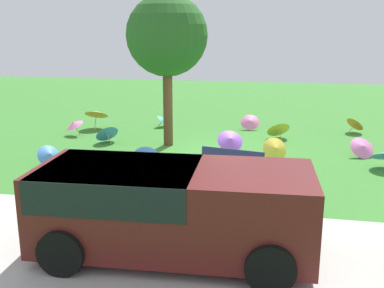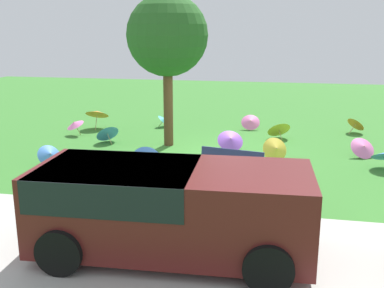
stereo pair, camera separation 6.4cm
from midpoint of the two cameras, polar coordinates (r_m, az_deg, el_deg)
name	(u,v)px [view 1 (the left image)]	position (r m, az deg, el deg)	size (l,w,h in m)	color
ground	(210,153)	(14.28, 2.08, -1.08)	(40.00, 40.00, 0.00)	#387A2D
road_strip	(153,247)	(8.33, -5.16, -12.70)	(40.00, 3.78, 0.01)	#B2AFA8
van_dark	(164,203)	(7.75, -3.75, -7.43)	(4.68, 2.30, 1.53)	#591919
park_bench	(234,165)	(11.42, 5.07, -2.63)	(1.66, 0.79, 0.90)	navy
shade_tree	(167,36)	(14.74, -3.28, 13.32)	(2.59, 2.59, 4.87)	brown
parasol_yellow_0	(275,149)	(13.54, 10.27, -0.59)	(0.86, 0.77, 0.71)	tan
parasol_blue_0	(106,132)	(15.72, -10.79, 1.45)	(0.99, 0.99, 0.69)	tan
parasol_orange_0	(356,123)	(17.93, 19.70, 2.46)	(0.85, 0.86, 0.65)	tan
parasol_yellow_1	(278,128)	(16.28, 10.58, 1.97)	(1.03, 0.97, 0.72)	tan
parasol_orange_2	(97,113)	(17.97, -11.96, 3.81)	(0.92, 0.90, 0.88)	tan
parasol_blue_1	(148,160)	(12.14, -5.74, -1.99)	(1.08, 1.02, 0.78)	tan
parasol_pink_1	(363,147)	(14.60, 20.49, -0.36)	(0.93, 0.86, 0.62)	tan
parasol_pink_2	(250,121)	(17.58, 7.16, 2.82)	(0.76, 0.65, 0.61)	tan
parasol_teal_1	(164,119)	(18.00, -3.64, 3.09)	(0.54, 0.60, 0.52)	tan
parasol_purple_1	(230,140)	(14.16, 4.69, 0.54)	(0.99, 0.92, 0.74)	tan
parasol_pink_3	(74,124)	(16.99, -14.67, 2.46)	(0.91, 0.91, 0.64)	tan
parasol_blue_3	(50,155)	(13.47, -17.53, -1.31)	(0.80, 0.83, 0.62)	tan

